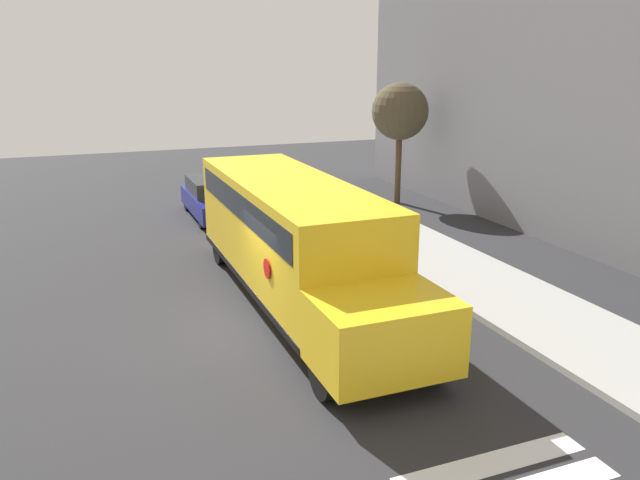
# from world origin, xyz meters

# --- Properties ---
(ground_plane) EXTENTS (60.00, 60.00, 0.00)m
(ground_plane) POSITION_xyz_m (0.00, 0.00, 0.00)
(ground_plane) COLOR #28282B
(sidewalk_strip) EXTENTS (44.00, 3.00, 0.15)m
(sidewalk_strip) POSITION_xyz_m (0.00, 6.50, 0.07)
(sidewalk_strip) COLOR #9E9E99
(sidewalk_strip) RESTS_ON ground
(school_bus) EXTENTS (10.52, 2.57, 3.01)m
(school_bus) POSITION_xyz_m (-1.31, 1.45, 1.73)
(school_bus) COLOR yellow
(school_bus) RESTS_ON ground
(parked_car) EXTENTS (4.54, 1.88, 1.47)m
(parked_car) POSITION_xyz_m (-10.63, 1.46, 0.73)
(parked_car) COLOR navy
(parked_car) RESTS_ON ground
(tree_near_sidewalk) EXTENTS (2.33, 2.33, 4.99)m
(tree_near_sidewalk) POSITION_xyz_m (-10.19, 9.18, 3.79)
(tree_near_sidewalk) COLOR brown
(tree_near_sidewalk) RESTS_ON ground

